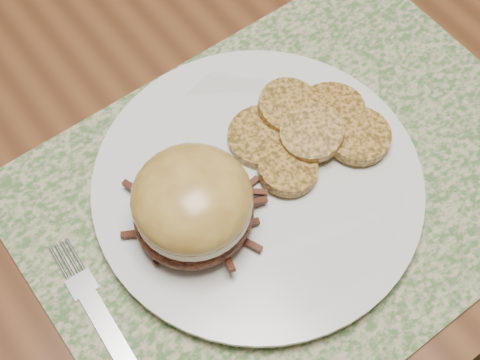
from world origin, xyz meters
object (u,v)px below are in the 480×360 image
dinner_plate (258,185)px  fork (109,332)px  dining_table (17,130)px  pork_sandwich (193,205)px

dinner_plate → fork: size_ratio=1.47×
dining_table → pork_sandwich: 0.28m
dinner_plate → pork_sandwich: size_ratio=2.68×
dinner_plate → fork: 0.17m
fork → dining_table: bearing=85.7°
dinner_plate → pork_sandwich: pork_sandwich is taller
dining_table → fork: size_ratio=8.46×
dining_table → fork: fork is taller
dining_table → dinner_plate: size_ratio=5.77×
fork → dinner_plate: bearing=13.6°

